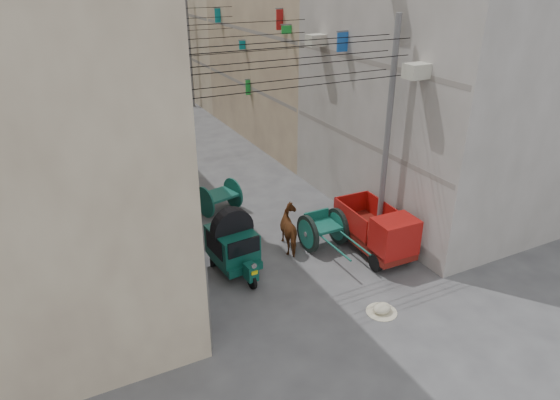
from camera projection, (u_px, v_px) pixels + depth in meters
ground at (407, 381)px, 12.29m from camera, size 140.00×140.00×0.00m
building_row_right at (217, 4)px, 40.36m from camera, size 8.00×62.00×14.00m
shutters_left at (144, 198)px, 18.43m from camera, size 0.18×14.40×2.88m
signboards at (163, 80)px, 28.31m from camera, size 8.22×40.52×5.67m
ac_units at (367, 26)px, 16.81m from camera, size 0.70×6.55×3.35m
utility_poles at (187, 85)px, 24.31m from camera, size 7.40×22.20×8.00m
overhead_cables at (200, 32)px, 21.04m from camera, size 7.40×22.52×1.12m
auto_rickshaw at (233, 243)px, 16.38m from camera, size 1.55×2.51×1.73m
tonga_cart at (323, 229)px, 17.92m from camera, size 1.47×3.01×1.35m
mini_truck at (381, 235)px, 17.20m from camera, size 1.54×3.27×1.81m
second_cart at (219, 197)px, 20.49m from camera, size 1.74×1.62×1.30m
feed_sack at (382, 308)px, 14.69m from camera, size 0.57×0.46×0.29m
horse at (292, 229)px, 17.84m from camera, size 1.12×1.87×1.47m
distant_car_white at (151, 126)px, 30.03m from camera, size 1.52×3.35×1.12m
distant_car_grey at (155, 93)px, 37.50m from camera, size 1.38×3.88×1.27m
distant_car_green at (121, 86)px, 39.60m from camera, size 3.06×4.61×1.24m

